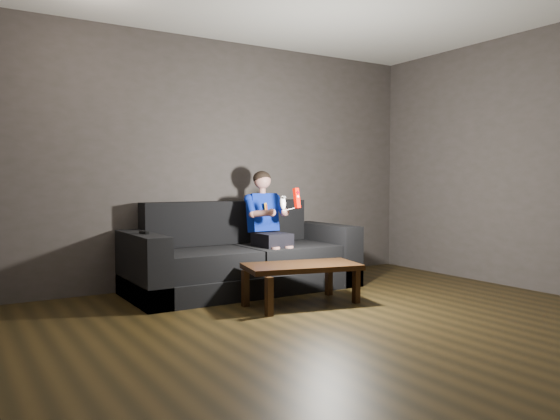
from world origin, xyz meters
TOP-DOWN VIEW (x-y plane):
  - floor at (0.00, 0.00)m, footprint 5.00×5.00m
  - back_wall at (0.00, 2.50)m, footprint 5.00×0.04m
  - sofa at (-0.06, 1.97)m, footprint 2.38×1.03m
  - child at (0.21, 1.90)m, footprint 0.45×0.56m
  - wii_remote_red at (0.30, 1.47)m, footprint 0.06×0.08m
  - nunchuk_white at (0.14, 1.48)m, footprint 0.08×0.10m
  - wii_remote_black at (-1.13, 1.88)m, footprint 0.05×0.14m
  - coffee_table at (0.08, 1.06)m, footprint 1.13×0.73m

SIDE VIEW (x-z plane):
  - floor at x=0.00m, z-range 0.00..0.00m
  - sofa at x=-0.06m, z-range -0.16..0.76m
  - coffee_table at x=0.08m, z-range 0.14..0.52m
  - wii_remote_black at x=-1.13m, z-range 0.65..0.68m
  - child at x=0.21m, z-range 0.20..1.31m
  - nunchuk_white at x=0.14m, z-range 0.85..1.00m
  - wii_remote_red at x=0.30m, z-range 0.87..1.07m
  - back_wall at x=0.00m, z-range 0.00..2.70m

